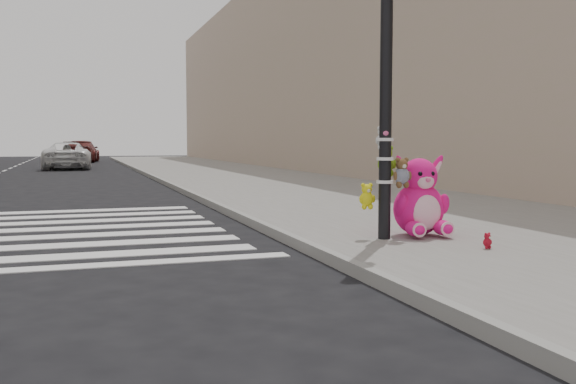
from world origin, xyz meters
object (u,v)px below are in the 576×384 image
object	(u,v)px
signal_pole	(386,112)
car_white_near	(68,156)
pink_bunny	(420,202)
red_teddy	(487,241)

from	to	relation	value
signal_pole	car_white_near	size ratio (longest dim) A/B	0.81
signal_pole	car_white_near	bearing A→B (deg)	98.78
pink_bunny	red_teddy	bearing A→B (deg)	-76.86
pink_bunny	red_teddy	world-z (taller)	pink_bunny
signal_pole	pink_bunny	size ratio (longest dim) A/B	3.59
pink_bunny	car_white_near	xyz separation A→B (m)	(-4.81, 27.27, 0.09)
pink_bunny	car_white_near	size ratio (longest dim) A/B	0.23
signal_pole	car_white_near	world-z (taller)	signal_pole
red_teddy	car_white_near	size ratio (longest dim) A/B	0.04
signal_pole	red_teddy	bearing A→B (deg)	-55.21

